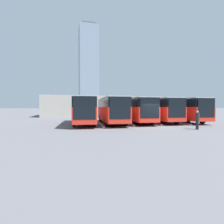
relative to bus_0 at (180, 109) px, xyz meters
name	(u,v)px	position (x,y,z in m)	size (l,w,h in m)	color
ground_plane	(155,127)	(7.01, 5.30, -1.85)	(600.00, 600.00, 0.00)	#5B5B60
bus_0	(180,109)	(0.00, 0.00, 0.00)	(3.44, 11.11, 3.32)	red
curb_divider_0	(177,122)	(1.75, 1.62, -1.77)	(0.24, 6.40, 0.15)	#9E9E99
bus_1	(157,109)	(3.51, -0.55, 0.00)	(3.44, 11.11, 3.32)	red
curb_divider_1	(151,123)	(5.26, 1.06, -1.77)	(0.24, 6.40, 0.15)	#9E9E99
bus_2	(135,109)	(7.01, -0.41, 0.00)	(3.44, 11.11, 3.32)	red
curb_divider_2	(127,123)	(8.77, 1.21, -1.77)	(0.24, 6.40, 0.15)	#9E9E99
bus_3	(111,109)	(10.52, 0.09, 0.00)	(3.44, 11.11, 3.32)	red
curb_divider_3	(100,124)	(12.27, 1.71, -1.77)	(0.24, 6.40, 0.15)	#9E9E99
bus_4	(84,109)	(14.03, -0.12, 0.00)	(3.44, 11.11, 3.32)	red
pedestrian	(197,119)	(4.04, 8.03, -0.88)	(0.53, 0.53, 1.80)	black
station_building	(104,106)	(7.01, -19.98, 0.52)	(28.52, 11.68, 4.66)	#A8A399
office_tower	(88,68)	(-5.66, -144.12, 37.42)	(17.27, 17.27, 79.75)	#7F8EA3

